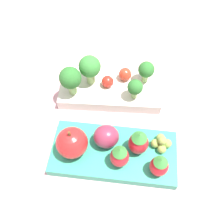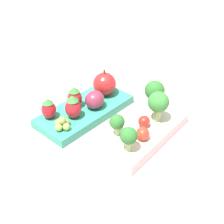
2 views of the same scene
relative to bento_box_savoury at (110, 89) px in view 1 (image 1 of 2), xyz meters
The scene contains 15 objects.
ground_plane 0.07m from the bento_box_savoury, 94.36° to the right, with size 4.00×4.00×0.00m, color #C6939E.
bento_box_savoury is the anchor object (origin of this frame).
bento_box_fruit 0.14m from the bento_box_savoury, 86.73° to the right, with size 0.22×0.12×0.02m.
broccoli_floret_0 0.09m from the bento_box_savoury, 166.67° to the right, with size 0.04×0.04×0.06m.
broccoli_floret_1 0.07m from the bento_box_savoury, 30.76° to the right, with size 0.03×0.03×0.04m.
broccoli_floret_2 0.08m from the bento_box_savoury, 10.91° to the left, with size 0.03×0.03×0.05m.
broccoli_floret_3 0.07m from the bento_box_savoury, 164.76° to the left, with size 0.04×0.04×0.06m.
cherry_tomato_0 0.02m from the bento_box_savoury, behind, with size 0.02×0.02×0.02m.
cherry_tomato_1 0.04m from the bento_box_savoury, 32.33° to the left, with size 0.03×0.03×0.03m.
apple 0.15m from the bento_box_savoury, 113.78° to the right, with size 0.05×0.05×0.06m.
strawberry_0 0.19m from the bento_box_savoury, 65.71° to the right, with size 0.03×0.03×0.05m.
strawberry_1 0.15m from the bento_box_savoury, 70.54° to the right, with size 0.03×0.03×0.05m.
strawberry_2 0.16m from the bento_box_savoury, 83.98° to the right, with size 0.03×0.03×0.05m.
plum 0.13m from the bento_box_savoury, 93.24° to the right, with size 0.04×0.04×0.04m.
grape_cluster 0.16m from the bento_box_savoury, 55.51° to the right, with size 0.04×0.04×0.03m.
Camera 1 is at (0.01, -0.25, 0.41)m, focal length 40.00 mm.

